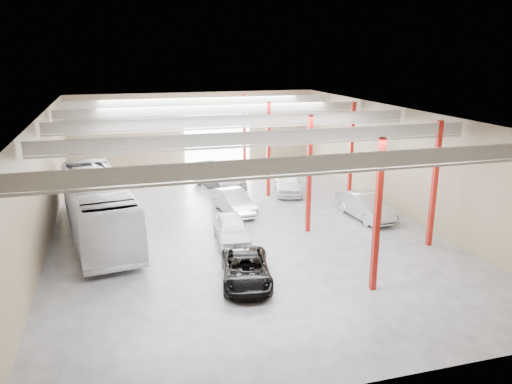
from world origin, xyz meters
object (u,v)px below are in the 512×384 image
coach_bus (98,206)px  car_right_far (288,182)px  black_sedan (246,269)px  car_row_a (232,229)px  car_row_b (233,202)px  car_row_c (219,177)px  car_right_near (365,206)px

coach_bus → car_right_far: coach_bus is taller
black_sedan → car_row_a: bearing=95.2°
car_row_b → car_row_c: 6.69m
car_row_a → car_row_c: car_row_c is taller
car_row_c → car_right_near: 12.62m
car_right_near → car_right_far: bearing=106.7°
black_sedan → car_right_far: bearing=74.3°
car_row_a → car_row_c: (1.78, 11.88, 0.08)m
car_row_c → car_row_b: bearing=-111.9°
coach_bus → car_right_far: (13.77, 5.62, -0.99)m
coach_bus → car_row_a: size_ratio=2.90×
car_row_a → car_right_far: (6.54, 8.80, 0.06)m
car_row_a → car_right_near: size_ratio=0.90×
car_right_far → car_row_b: bearing=-129.2°
car_row_a → car_row_c: 12.01m
black_sedan → car_row_b: 10.57m
coach_bus → car_right_near: 16.66m
black_sedan → car_right_near: size_ratio=0.96×
car_row_c → car_right_far: 5.67m
car_row_a → car_right_near: 9.51m
car_row_b → black_sedan: bearing=-109.0°
black_sedan → car_right_near: car_right_near is taller
car_row_b → car_row_c: car_row_c is taller
black_sedan → car_row_b: bearing=90.8°
car_row_b → car_right_near: 8.69m
car_row_c → black_sedan: bearing=-116.0°
car_row_c → car_right_far: car_row_c is taller
car_right_near → car_right_far: 7.57m
car_row_b → car_right_far: (5.18, 3.60, 0.05)m
car_row_b → car_row_a: bearing=-113.3°
black_sedan → car_row_a: 5.23m
coach_bus → car_right_near: coach_bus is taller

